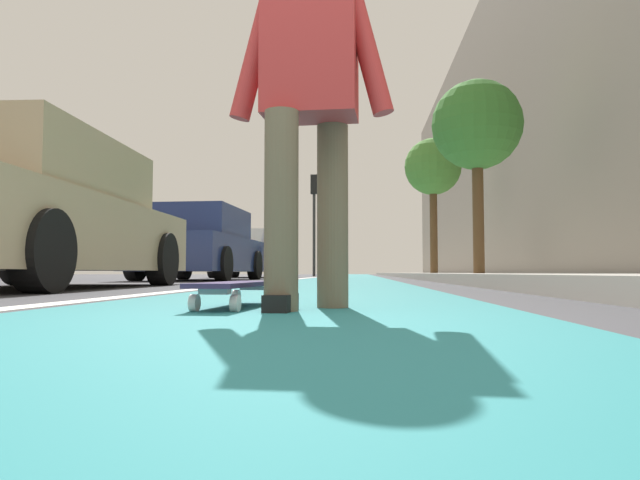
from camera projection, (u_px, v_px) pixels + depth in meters
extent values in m
plane|color=#38383D|center=(342.00, 281.00, 11.13)|extent=(80.00, 80.00, 0.00)
cube|color=#237075|center=(352.00, 276.00, 25.08)|extent=(56.00, 2.03, 0.00)
cube|color=silver|center=(319.00, 277.00, 21.17)|extent=(52.00, 0.16, 0.01)
cube|color=#9E9B93|center=(446.00, 275.00, 18.88)|extent=(52.00, 3.20, 0.14)
cube|color=slate|center=(490.00, 143.00, 22.99)|extent=(40.00, 1.20, 10.67)
cylinder|color=white|center=(236.00, 297.00, 2.90)|extent=(0.07, 0.03, 0.07)
cylinder|color=white|center=(269.00, 297.00, 2.88)|extent=(0.07, 0.03, 0.07)
cylinder|color=white|center=(194.00, 303.00, 2.31)|extent=(0.07, 0.03, 0.07)
cylinder|color=white|center=(235.00, 303.00, 2.28)|extent=(0.07, 0.03, 0.07)
cube|color=silver|center=(253.00, 287.00, 2.89)|extent=(0.07, 0.12, 0.02)
cube|color=silver|center=(215.00, 291.00, 2.30)|extent=(0.07, 0.12, 0.02)
cube|color=#33284C|center=(236.00, 284.00, 2.59)|extent=(0.85, 0.26, 0.02)
cylinder|color=brown|center=(281.00, 210.00, 2.33)|extent=(0.14, 0.14, 0.82)
cylinder|color=brown|center=(333.00, 216.00, 2.57)|extent=(0.14, 0.14, 0.82)
cube|color=black|center=(281.00, 303.00, 2.31)|extent=(0.27, 0.12, 0.07)
cube|color=#B22D2D|center=(310.00, 50.00, 2.48)|extent=(0.27, 0.42, 0.60)
cylinder|color=#B22D2D|center=(256.00, 53.00, 2.51)|extent=(0.11, 0.24, 0.60)
cylinder|color=#B22D2D|center=(366.00, 47.00, 2.45)|extent=(0.11, 0.24, 0.60)
cube|color=tan|center=(30.00, 235.00, 5.73)|extent=(4.41, 1.96, 0.70)
cube|color=tan|center=(23.00, 168.00, 5.62)|extent=(2.44, 1.78, 0.60)
cube|color=#4C606B|center=(81.00, 187.00, 6.82)|extent=(0.06, 1.67, 0.51)
cylinder|color=black|center=(20.00, 259.00, 7.13)|extent=(0.64, 0.23, 0.64)
cylinder|color=black|center=(162.00, 259.00, 7.02)|extent=(0.64, 0.23, 0.64)
cylinder|color=black|center=(43.00, 251.00, 4.31)|extent=(0.64, 0.23, 0.64)
cube|color=navy|center=(201.00, 254.00, 11.88)|extent=(4.17, 1.96, 0.70)
cube|color=navy|center=(199.00, 223.00, 11.77)|extent=(2.32, 1.73, 0.60)
cube|color=#4C606B|center=(215.00, 227.00, 12.88)|extent=(0.11, 1.56, 0.51)
cylinder|color=black|center=(184.00, 265.00, 13.23)|extent=(0.65, 0.25, 0.64)
cylinder|color=black|center=(255.00, 265.00, 13.03)|extent=(0.65, 0.25, 0.64)
cylinder|color=black|center=(135.00, 264.00, 10.71)|extent=(0.65, 0.25, 0.64)
cylinder|color=black|center=(223.00, 264.00, 10.51)|extent=(0.65, 0.25, 0.64)
cube|color=silver|center=(252.00, 261.00, 18.58)|extent=(4.61, 1.91, 0.70)
cube|color=silver|center=(251.00, 241.00, 18.47)|extent=(2.54, 1.74, 0.60)
cube|color=#4C606B|center=(258.00, 243.00, 19.72)|extent=(0.06, 1.64, 0.51)
cylinder|color=black|center=(235.00, 268.00, 20.06)|extent=(0.64, 0.23, 0.64)
cylinder|color=black|center=(285.00, 268.00, 19.91)|extent=(0.64, 0.23, 0.64)
cylinder|color=black|center=(213.00, 267.00, 17.22)|extent=(0.64, 0.23, 0.64)
cylinder|color=black|center=(271.00, 267.00, 17.08)|extent=(0.64, 0.23, 0.64)
cylinder|color=#2D2D2D|center=(314.00, 235.00, 23.76)|extent=(0.12, 0.12, 3.43)
cube|color=black|center=(314.00, 184.00, 23.88)|extent=(0.24, 0.28, 0.80)
sphere|color=#360606|center=(314.00, 179.00, 24.02)|extent=(0.16, 0.16, 0.16)
sphere|color=gold|center=(314.00, 185.00, 24.01)|extent=(0.16, 0.16, 0.16)
sphere|color=black|center=(314.00, 191.00, 23.99)|extent=(0.16, 0.16, 0.16)
cylinder|color=brown|center=(478.00, 218.00, 11.75)|extent=(0.23, 0.23, 2.56)
sphere|color=#3D7F33|center=(477.00, 125.00, 11.86)|extent=(1.86, 1.86, 1.86)
cylinder|color=brown|center=(434.00, 232.00, 18.91)|extent=(0.25, 0.25, 3.02)
sphere|color=#4C8C38|center=(433.00, 167.00, 19.04)|extent=(1.88, 1.88, 1.88)
cylinder|color=brown|center=(278.00, 263.00, 14.05)|extent=(0.14, 0.14, 0.79)
cylinder|color=brown|center=(269.00, 263.00, 13.81)|extent=(0.14, 0.14, 0.79)
cube|color=black|center=(278.00, 278.00, 14.03)|extent=(0.25, 0.10, 0.07)
cube|color=silver|center=(273.00, 235.00, 13.98)|extent=(0.23, 0.39, 0.58)
cylinder|color=silver|center=(283.00, 235.00, 13.97)|extent=(0.09, 0.23, 0.58)
cylinder|color=silver|center=(264.00, 235.00, 14.00)|extent=(0.09, 0.23, 0.58)
sphere|color=brown|center=(273.00, 219.00, 14.00)|extent=(0.21, 0.21, 0.21)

